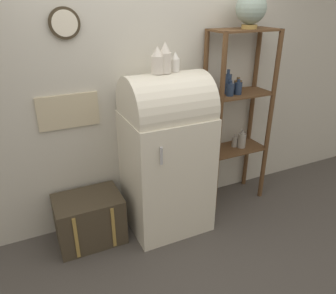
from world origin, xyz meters
TOP-DOWN VIEW (x-y plane):
  - ground_plane at (0.00, 0.00)m, footprint 12.00×12.00m
  - wall_back at (-0.00, 0.57)m, footprint 7.00×0.09m
  - refrigerator at (-0.00, 0.22)m, footprint 0.76×0.70m
  - suitcase_trunk at (-0.78, 0.29)m, footprint 0.61×0.45m
  - shelf_unit at (0.89, 0.35)m, footprint 0.70×0.36m
  - globe at (0.92, 0.31)m, footprint 0.29×0.29m
  - vase_left at (-0.08, 0.22)m, footprint 0.11×0.11m
  - vase_center at (-0.01, 0.22)m, footprint 0.11×0.11m
  - vase_right at (0.09, 0.23)m, footprint 0.07×0.07m

SIDE VIEW (x-z plane):
  - ground_plane at x=0.00m, z-range 0.00..0.00m
  - suitcase_trunk at x=-0.78m, z-range 0.00..0.47m
  - refrigerator at x=0.00m, z-range 0.03..1.60m
  - shelf_unit at x=0.89m, z-range 0.14..2.02m
  - wall_back at x=0.00m, z-range 0.00..2.70m
  - vase_right at x=0.09m, z-range 1.56..1.73m
  - vase_left at x=-0.08m, z-range 1.56..1.79m
  - vase_center at x=-0.01m, z-range 1.56..1.82m
  - globe at x=0.92m, z-range 1.90..2.23m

